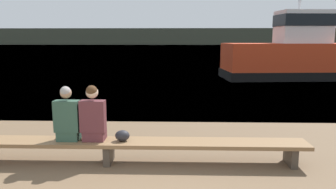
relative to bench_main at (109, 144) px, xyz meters
The scene contains 7 objects.
water_surface 123.03m from the bench_main, 89.79° to the left, with size 240.00×240.00×0.00m, color #386084.
far_shoreline 121.19m from the bench_main, 89.78° to the left, with size 600.00×12.00×5.97m, color #424738.
bench_main is the anchor object (origin of this frame).
person_left 0.90m from the bench_main, behind, with size 0.44×0.35×1.01m.
person_right 0.59m from the bench_main, behind, with size 0.44×0.36×1.03m.
shopping_bag 0.31m from the bench_main, ahead, with size 0.26×0.21×0.20m.
tugboat_red 15.55m from the bench_main, 59.05° to the left, with size 8.27×3.83×7.07m.
Camera 1 is at (0.81, -3.33, 2.27)m, focal length 35.00 mm.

